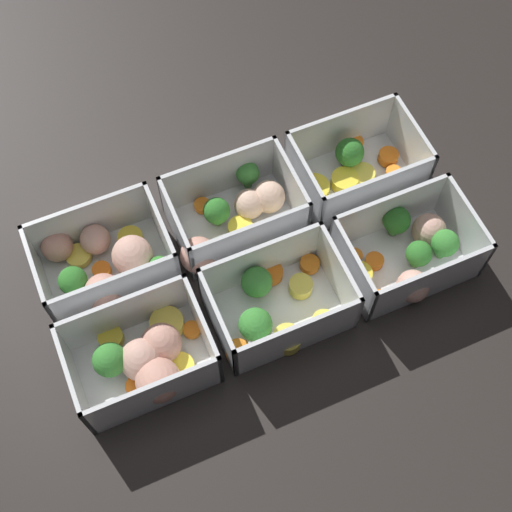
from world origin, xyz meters
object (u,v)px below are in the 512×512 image
(container_near_left, at_px, (146,359))
(container_far_center, at_px, (235,215))
(container_far_right, at_px, (355,168))
(container_near_right, at_px, (410,251))
(container_near_center, at_px, (275,304))
(container_far_left, at_px, (105,262))

(container_near_left, distance_m, container_far_center, 0.21)
(container_far_right, bearing_deg, container_near_right, -87.64)
(container_near_left, bearing_deg, container_near_center, 1.43)
(container_near_right, relative_size, container_far_center, 0.94)
(container_far_left, distance_m, container_far_center, 0.17)
(container_far_right, bearing_deg, container_near_center, -142.43)
(container_far_left, xyz_separation_m, container_far_center, (0.17, -0.00, -0.00))
(container_near_left, height_order, container_near_right, same)
(container_near_center, bearing_deg, container_near_right, -0.49)
(container_near_center, distance_m, container_far_center, 0.13)
(container_far_left, height_order, container_far_right, same)
(container_near_right, xyz_separation_m, container_far_right, (-0.01, 0.13, -0.00))
(container_near_right, bearing_deg, container_near_center, 179.51)
(container_far_left, relative_size, container_far_center, 0.90)
(container_near_left, relative_size, container_near_right, 0.97)
(container_far_right, bearing_deg, container_near_left, -157.65)
(container_near_center, bearing_deg, container_far_right, 37.57)
(container_far_center, bearing_deg, container_near_center, -91.24)
(container_near_left, xyz_separation_m, container_near_center, (0.16, 0.00, -0.00))
(container_near_center, distance_m, container_near_right, 0.18)
(container_near_right, distance_m, container_far_left, 0.36)
(container_near_right, bearing_deg, container_near_left, -179.58)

